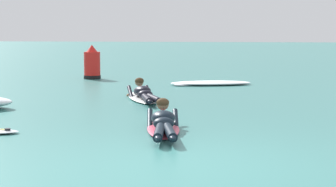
% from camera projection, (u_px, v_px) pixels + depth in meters
% --- Properties ---
extents(ground_plane, '(120.00, 120.00, 0.00)m').
position_uv_depth(ground_plane, '(228.00, 87.00, 17.08)').
color(ground_plane, '#387A75').
extents(surfer_near, '(0.88, 2.57, 0.54)m').
position_uv_depth(surfer_near, '(163.00, 123.00, 9.61)').
color(surfer_near, '#E54C66').
rests_on(surfer_near, ground).
extents(surfer_far, '(1.37, 2.61, 0.54)m').
position_uv_depth(surfer_far, '(143.00, 95.00, 13.87)').
color(surfer_far, white).
rests_on(surfer_far, ground).
extents(whitewater_front, '(2.60, 1.56, 0.12)m').
position_uv_depth(whitewater_front, '(211.00, 83.00, 17.71)').
color(whitewater_front, white).
rests_on(whitewater_front, ground).
extents(channel_marker_buoy, '(0.57, 0.57, 1.15)m').
position_uv_depth(channel_marker_buoy, '(92.00, 65.00, 19.84)').
color(channel_marker_buoy, red).
rests_on(channel_marker_buoy, ground).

